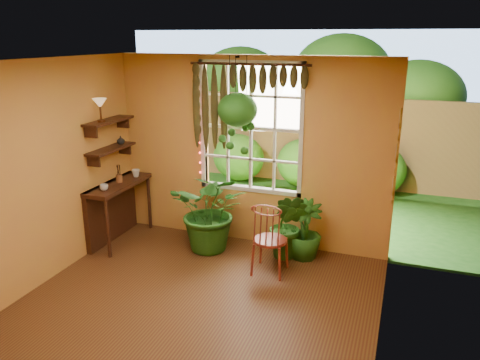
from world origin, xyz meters
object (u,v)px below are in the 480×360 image
(counter_ledge, at_px, (114,204))
(potted_plant_mid, at_px, (288,226))
(potted_plant_left, at_px, (212,211))
(hanging_basket, at_px, (237,114))
(windsor_chair, at_px, (269,250))

(counter_ledge, distance_m, potted_plant_mid, 2.60)
(potted_plant_left, xyz_separation_m, potted_plant_mid, (1.08, 0.10, -0.12))
(counter_ledge, bearing_deg, hanging_basket, 13.91)
(potted_plant_mid, bearing_deg, counter_ledge, -174.15)
(potted_plant_mid, relative_size, hanging_basket, 0.72)
(hanging_basket, bearing_deg, potted_plant_left, -135.76)
(potted_plant_mid, xyz_separation_m, hanging_basket, (-0.80, 0.18, 1.45))
(potted_plant_left, distance_m, potted_plant_mid, 1.09)
(counter_ledge, height_order, potted_plant_mid, potted_plant_mid)
(counter_ledge, xyz_separation_m, windsor_chair, (2.48, -0.23, -0.22))
(potted_plant_left, xyz_separation_m, hanging_basket, (0.29, 0.28, 1.34))
(counter_ledge, bearing_deg, potted_plant_left, 6.29)
(potted_plant_left, height_order, hanging_basket, hanging_basket)
(counter_ledge, relative_size, windsor_chair, 1.06)
(counter_ledge, distance_m, potted_plant_left, 1.52)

